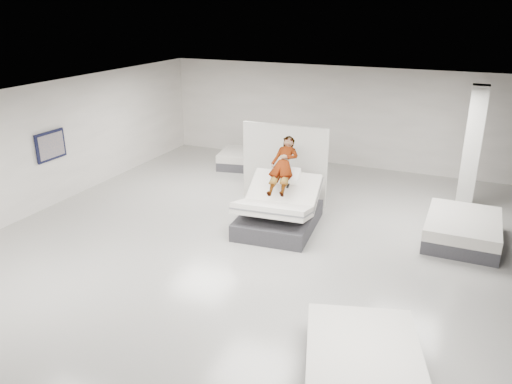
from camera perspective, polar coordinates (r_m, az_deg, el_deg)
room at (r=10.16m, az=-0.31°, el=1.06°), size 14.00×14.04×3.20m
hero_bed at (r=11.82m, az=2.63°, el=-2.18°), size 1.87×2.38×1.28m
person at (r=11.79m, az=3.12°, el=2.27°), size 0.72×1.40×1.55m
remote at (r=11.48m, az=3.68°, el=0.70°), size 0.06×0.15×0.08m
divider_panel at (r=13.21m, az=3.25°, el=3.21°), size 2.32×0.15×2.10m
flat_bed_right_far at (r=12.10m, az=22.52°, el=-4.00°), size 1.55×2.06×0.57m
flat_bed_right_near at (r=7.50m, az=12.10°, el=-18.93°), size 2.10×2.45×0.57m
flat_bed_left_far at (r=16.30m, az=-0.69°, el=3.74°), size 2.14×1.76×0.52m
column at (r=13.67m, az=23.43°, el=4.51°), size 0.40×0.40×3.20m
wall_poster at (r=13.92m, az=-22.40°, el=4.92°), size 0.06×0.95×0.75m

